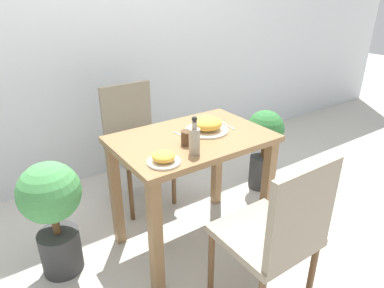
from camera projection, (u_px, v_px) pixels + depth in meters
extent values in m
plane|color=#B7B2A8|center=(192.00, 238.00, 2.33)|extent=(16.00, 16.00, 0.00)
cube|color=silver|center=(104.00, 23.00, 2.72)|extent=(8.00, 0.05, 2.60)
cube|color=olive|center=(192.00, 139.00, 2.03)|extent=(0.92, 0.62, 0.04)
cube|color=olive|center=(156.00, 240.00, 1.78)|extent=(0.06, 0.06, 0.72)
cube|color=olive|center=(267.00, 192.00, 2.20)|extent=(0.06, 0.06, 0.72)
cube|color=olive|center=(116.00, 195.00, 2.17)|extent=(0.06, 0.06, 0.72)
cube|color=olive|center=(217.00, 161.00, 2.59)|extent=(0.06, 0.06, 0.72)
cube|color=gray|center=(264.00, 235.00, 1.67)|extent=(0.42, 0.42, 0.04)
cube|color=gray|center=(302.00, 214.00, 1.43)|extent=(0.40, 0.04, 0.44)
cylinder|color=brown|center=(260.00, 239.00, 2.00)|extent=(0.03, 0.03, 0.43)
cylinder|color=brown|center=(211.00, 265.00, 1.81)|extent=(0.03, 0.03, 0.43)
cylinder|color=brown|center=(311.00, 278.00, 1.73)|extent=(0.03, 0.03, 0.43)
cube|color=gray|center=(140.00, 149.00, 2.57)|extent=(0.42, 0.42, 0.04)
cube|color=gray|center=(127.00, 112.00, 2.62)|extent=(0.40, 0.04, 0.44)
cylinder|color=brown|center=(131.00, 194.00, 2.44)|extent=(0.03, 0.03, 0.43)
cylinder|color=brown|center=(174.00, 179.00, 2.63)|extent=(0.03, 0.03, 0.43)
cylinder|color=brown|center=(111.00, 174.00, 2.71)|extent=(0.03, 0.03, 0.43)
cylinder|color=brown|center=(151.00, 162.00, 2.90)|extent=(0.03, 0.03, 0.43)
cylinder|color=beige|center=(207.00, 130.00, 2.09)|extent=(0.26, 0.26, 0.01)
ellipsoid|color=gold|center=(207.00, 123.00, 2.07)|extent=(0.18, 0.18, 0.08)
cylinder|color=beige|center=(164.00, 162.00, 1.71)|extent=(0.17, 0.17, 0.01)
ellipsoid|color=gold|center=(164.00, 156.00, 1.69)|extent=(0.12, 0.12, 0.05)
cylinder|color=#4C331E|center=(187.00, 138.00, 1.90)|extent=(0.07, 0.07, 0.08)
cylinder|color=gray|center=(194.00, 142.00, 1.78)|extent=(0.06, 0.06, 0.14)
cylinder|color=gray|center=(194.00, 125.00, 1.74)|extent=(0.03, 0.03, 0.04)
sphere|color=black|center=(195.00, 119.00, 1.72)|extent=(0.03, 0.03, 0.03)
cube|color=silver|center=(185.00, 137.00, 2.01)|extent=(0.04, 0.20, 0.00)
cube|color=silver|center=(227.00, 125.00, 2.17)|extent=(0.03, 0.16, 0.00)
cylinder|color=#333333|center=(61.00, 251.00, 2.03)|extent=(0.23, 0.23, 0.27)
cylinder|color=brown|center=(56.00, 225.00, 1.95)|extent=(0.04, 0.04, 0.10)
sphere|color=#428947|center=(49.00, 192.00, 1.86)|extent=(0.34, 0.34, 0.34)
cylinder|color=#333333|center=(261.00, 171.00, 2.90)|extent=(0.21, 0.21, 0.29)
cylinder|color=brown|center=(263.00, 151.00, 2.82)|extent=(0.04, 0.04, 0.09)
sphere|color=#2D6B33|center=(265.00, 129.00, 2.74)|extent=(0.30, 0.30, 0.30)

